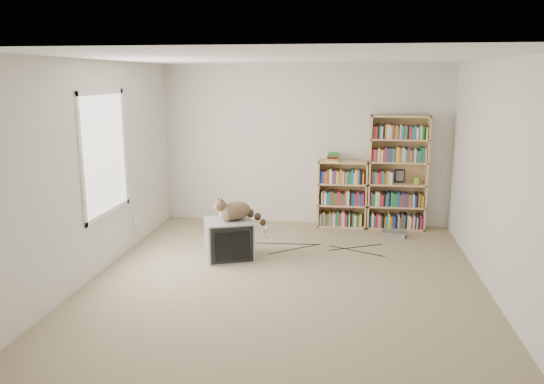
# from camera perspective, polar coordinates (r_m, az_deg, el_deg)

# --- Properties ---
(floor) EXTENTS (4.50, 5.00, 0.01)m
(floor) POSITION_cam_1_polar(r_m,az_deg,el_deg) (6.27, 1.54, -9.30)
(floor) COLOR #9A8968
(floor) RESTS_ON ground
(wall_back) EXTENTS (4.50, 0.02, 2.50)m
(wall_back) POSITION_cam_1_polar(r_m,az_deg,el_deg) (8.39, 3.54, 5.03)
(wall_back) COLOR silver
(wall_back) RESTS_ON floor
(wall_front) EXTENTS (4.50, 0.02, 2.50)m
(wall_front) POSITION_cam_1_polar(r_m,az_deg,el_deg) (3.52, -2.98, -5.21)
(wall_front) COLOR silver
(wall_front) RESTS_ON floor
(wall_left) EXTENTS (0.02, 5.00, 2.50)m
(wall_left) POSITION_cam_1_polar(r_m,az_deg,el_deg) (6.56, -18.32, 2.40)
(wall_left) COLOR silver
(wall_left) RESTS_ON floor
(wall_right) EXTENTS (0.02, 5.00, 2.50)m
(wall_right) POSITION_cam_1_polar(r_m,az_deg,el_deg) (6.10, 23.11, 1.32)
(wall_right) COLOR silver
(wall_right) RESTS_ON floor
(ceiling) EXTENTS (4.50, 5.00, 0.02)m
(ceiling) POSITION_cam_1_polar(r_m,az_deg,el_deg) (5.83, 1.69, 14.18)
(ceiling) COLOR white
(ceiling) RESTS_ON wall_back
(window) EXTENTS (0.02, 1.22, 1.52)m
(window) POSITION_cam_1_polar(r_m,az_deg,el_deg) (6.71, -17.57, 3.95)
(window) COLOR white
(window) RESTS_ON wall_left
(crt_tv) EXTENTS (0.73, 0.70, 0.51)m
(crt_tv) POSITION_cam_1_polar(r_m,az_deg,el_deg) (6.90, -4.66, -5.09)
(crt_tv) COLOR gray
(crt_tv) RESTS_ON floor
(cat) EXTENTS (0.73, 0.50, 0.52)m
(cat) POSITION_cam_1_polar(r_m,az_deg,el_deg) (6.81, -3.53, -2.30)
(cat) COLOR #332614
(cat) RESTS_ON crt_tv
(bookcase_tall) EXTENTS (0.87, 0.30, 1.75)m
(bookcase_tall) POSITION_cam_1_polar(r_m,az_deg,el_deg) (8.32, 13.34, 1.75)
(bookcase_tall) COLOR tan
(bookcase_tall) RESTS_ON floor
(bookcase_short) EXTENTS (0.76, 0.30, 1.04)m
(bookcase_short) POSITION_cam_1_polar(r_m,az_deg,el_deg) (8.35, 7.55, -0.44)
(bookcase_short) COLOR tan
(bookcase_short) RESTS_ON floor
(book_stack) EXTENTS (0.19, 0.24, 0.13)m
(book_stack) POSITION_cam_1_polar(r_m,az_deg,el_deg) (8.19, 6.53, 3.76)
(book_stack) COLOR red
(book_stack) RESTS_ON bookcase_short
(green_mug) EXTENTS (0.09, 0.09, 0.10)m
(green_mug) POSITION_cam_1_polar(r_m,az_deg,el_deg) (8.35, 15.33, 1.20)
(green_mug) COLOR #80B333
(green_mug) RESTS_ON bookcase_tall
(framed_print) EXTENTS (0.15, 0.05, 0.20)m
(framed_print) POSITION_cam_1_polar(r_m,az_deg,el_deg) (8.41, 13.58, 1.72)
(framed_print) COLOR black
(framed_print) RESTS_ON bookcase_tall
(dvd_player) EXTENTS (0.38, 0.30, 0.08)m
(dvd_player) POSITION_cam_1_polar(r_m,az_deg,el_deg) (8.04, 12.97, -4.40)
(dvd_player) COLOR #A6A6AB
(dvd_player) RESTS_ON floor
(wall_outlet) EXTENTS (0.01, 0.08, 0.13)m
(wall_outlet) POSITION_cam_1_polar(r_m,az_deg,el_deg) (7.61, -14.58, -3.24)
(wall_outlet) COLOR silver
(wall_outlet) RESTS_ON wall_left
(floor_cables) EXTENTS (1.20, 0.70, 0.01)m
(floor_cables) POSITION_cam_1_polar(r_m,az_deg,el_deg) (7.51, 4.71, -5.61)
(floor_cables) COLOR black
(floor_cables) RESTS_ON floor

